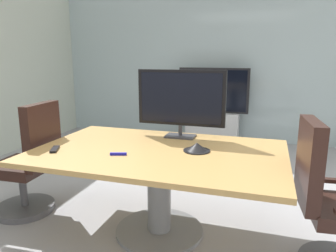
{
  "coord_description": "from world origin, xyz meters",
  "views": [
    {
      "loc": [
        0.73,
        -2.41,
        1.51
      ],
      "look_at": [
        -0.1,
        0.22,
        0.9
      ],
      "focal_mm": 33.89,
      "sensor_mm": 36.0,
      "label": 1
    }
  ],
  "objects_px": {
    "office_chair_left": "(30,168)",
    "wall_display_unit": "(213,118)",
    "remote_control": "(55,149)",
    "office_chair_right": "(331,211)",
    "tv_monitor": "(181,100)",
    "conference_phone": "(197,147)",
    "conference_table": "(159,170)"
  },
  "relations": [
    {
      "from": "conference_table",
      "to": "office_chair_right",
      "type": "height_order",
      "value": "office_chair_right"
    },
    {
      "from": "tv_monitor",
      "to": "wall_display_unit",
      "type": "bearing_deg",
      "value": 92.68
    },
    {
      "from": "office_chair_right",
      "to": "remote_control",
      "type": "bearing_deg",
      "value": 89.05
    },
    {
      "from": "conference_table",
      "to": "office_chair_left",
      "type": "distance_m",
      "value": 1.31
    },
    {
      "from": "office_chair_left",
      "to": "office_chair_right",
      "type": "distance_m",
      "value": 2.61
    },
    {
      "from": "remote_control",
      "to": "office_chair_left",
      "type": "bearing_deg",
      "value": 128.66
    },
    {
      "from": "office_chair_right",
      "to": "conference_phone",
      "type": "relative_size",
      "value": 4.95
    },
    {
      "from": "conference_table",
      "to": "wall_display_unit",
      "type": "height_order",
      "value": "wall_display_unit"
    },
    {
      "from": "wall_display_unit",
      "to": "remote_control",
      "type": "distance_m",
      "value": 3.41
    },
    {
      "from": "office_chair_right",
      "to": "tv_monitor",
      "type": "xyz_separation_m",
      "value": [
        -1.25,
        0.57,
        0.65
      ]
    },
    {
      "from": "tv_monitor",
      "to": "remote_control",
      "type": "xyz_separation_m",
      "value": [
        -0.87,
        -0.74,
        -0.35
      ]
    },
    {
      "from": "office_chair_left",
      "to": "remote_control",
      "type": "distance_m",
      "value": 0.62
    },
    {
      "from": "tv_monitor",
      "to": "remote_control",
      "type": "height_order",
      "value": "tv_monitor"
    },
    {
      "from": "office_chair_left",
      "to": "remote_control",
      "type": "xyz_separation_m",
      "value": [
        0.49,
        -0.23,
        0.3
      ]
    },
    {
      "from": "office_chair_right",
      "to": "conference_table",
      "type": "bearing_deg",
      "value": 80.11
    },
    {
      "from": "conference_table",
      "to": "conference_phone",
      "type": "bearing_deg",
      "value": 11.81
    },
    {
      "from": "conference_phone",
      "to": "remote_control",
      "type": "height_order",
      "value": "conference_phone"
    },
    {
      "from": "conference_table",
      "to": "tv_monitor",
      "type": "bearing_deg",
      "value": 83.23
    },
    {
      "from": "office_chair_left",
      "to": "conference_phone",
      "type": "height_order",
      "value": "office_chair_left"
    },
    {
      "from": "conference_table",
      "to": "wall_display_unit",
      "type": "bearing_deg",
      "value": 91.21
    },
    {
      "from": "office_chair_left",
      "to": "tv_monitor",
      "type": "xyz_separation_m",
      "value": [
        1.36,
        0.51,
        0.65
      ]
    },
    {
      "from": "conference_phone",
      "to": "wall_display_unit",
      "type": "bearing_deg",
      "value": 97.06
    },
    {
      "from": "wall_display_unit",
      "to": "office_chair_right",
      "type": "bearing_deg",
      "value": -66.54
    },
    {
      "from": "office_chair_right",
      "to": "conference_phone",
      "type": "distance_m",
      "value": 1.06
    },
    {
      "from": "office_chair_left",
      "to": "wall_display_unit",
      "type": "distance_m",
      "value": 3.32
    },
    {
      "from": "conference_phone",
      "to": "office_chair_right",
      "type": "bearing_deg",
      "value": -9.46
    },
    {
      "from": "tv_monitor",
      "to": "conference_phone",
      "type": "bearing_deg",
      "value": -58.59
    },
    {
      "from": "office_chair_right",
      "to": "wall_display_unit",
      "type": "relative_size",
      "value": 0.83
    },
    {
      "from": "office_chair_right",
      "to": "remote_control",
      "type": "distance_m",
      "value": 2.15
    },
    {
      "from": "office_chair_left",
      "to": "conference_table",
      "type": "bearing_deg",
      "value": 88.41
    },
    {
      "from": "conference_table",
      "to": "office_chair_right",
      "type": "distance_m",
      "value": 1.31
    },
    {
      "from": "tv_monitor",
      "to": "remote_control",
      "type": "distance_m",
      "value": 1.2
    }
  ]
}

